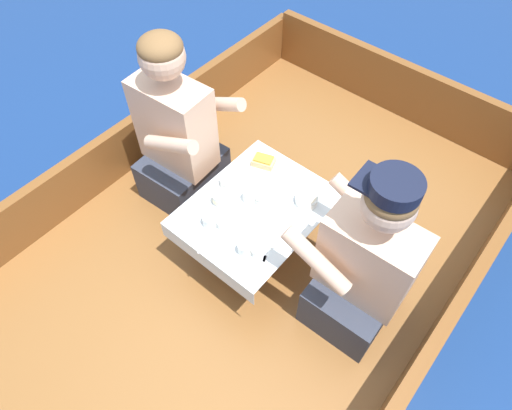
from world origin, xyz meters
TOP-DOWN VIEW (x-y plane):
  - ground_plane at (0.00, 0.00)m, footprint 60.00×60.00m
  - boat_deck at (0.00, 0.00)m, footprint 2.04×3.18m
  - gunwale_port at (-0.99, 0.00)m, footprint 0.06×3.18m
  - gunwale_starboard at (0.99, 0.00)m, footprint 0.06×3.18m
  - bow_coaming at (0.00, 1.56)m, footprint 1.92×0.06m
  - cockpit_table at (0.00, 0.07)m, footprint 0.59×0.73m
  - person_port at (-0.59, 0.13)m, footprint 0.54×0.47m
  - person_starboard at (0.59, 0.10)m, footprint 0.53×0.45m
  - plate_sandwich at (-0.15, 0.31)m, footprint 0.18×0.18m
  - plate_bread at (0.15, 0.02)m, footprint 0.21×0.21m
  - sandwich at (-0.15, 0.31)m, footprint 0.13×0.11m
  - bowl_port_near at (-0.20, 0.11)m, footprint 0.11×0.11m
  - bowl_starboard_near at (0.17, 0.26)m, footprint 0.11×0.11m
  - coffee_cup_port at (-0.10, -0.14)m, footprint 0.11×0.08m
  - coffee_cup_starboard at (-0.05, 0.09)m, footprint 0.10×0.07m
  - coffee_cup_center at (0.13, -0.15)m, footprint 0.10×0.07m
  - tin_can at (-0.16, -0.02)m, footprint 0.07×0.07m
  - utensil_fork_starboard at (0.24, -0.17)m, footprint 0.09×0.16m
  - utensil_knife_port at (-0.01, -0.22)m, footprint 0.07×0.16m
  - utensil_spoon_port at (-0.00, -0.04)m, footprint 0.10×0.15m
  - utensil_spoon_starboard at (0.02, 0.26)m, footprint 0.06×0.17m

SIDE VIEW (x-z plane):
  - ground_plane at x=0.00m, z-range 0.00..0.00m
  - boat_deck at x=0.00m, z-range 0.00..0.26m
  - gunwale_port at x=-0.99m, z-range 0.26..0.59m
  - gunwale_starboard at x=0.99m, z-range 0.26..0.59m
  - bow_coaming at x=0.00m, z-range 0.26..0.64m
  - cockpit_table at x=0.00m, z-range 0.40..0.75m
  - utensil_fork_starboard at x=0.24m, z-range 0.61..0.62m
  - utensil_knife_port at x=-0.01m, z-range 0.61..0.62m
  - utensil_spoon_port at x=0.00m, z-range 0.61..0.62m
  - utensil_spoon_starboard at x=0.02m, z-range 0.61..0.62m
  - plate_sandwich at x=-0.15m, z-range 0.61..0.62m
  - plate_bread at x=0.15m, z-range 0.61..0.62m
  - bowl_starboard_near at x=0.17m, z-range 0.62..0.66m
  - bowl_port_near at x=-0.20m, z-range 0.62..0.66m
  - tin_can at x=-0.16m, z-range 0.61..0.67m
  - coffee_cup_port at x=-0.10m, z-range 0.62..0.67m
  - coffee_cup_center at x=0.13m, z-range 0.62..0.67m
  - sandwich at x=-0.15m, z-range 0.62..0.67m
  - coffee_cup_starboard at x=-0.05m, z-range 0.62..0.68m
  - person_starboard at x=0.59m, z-range 0.16..1.15m
  - person_port at x=-0.59m, z-range 0.17..1.20m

